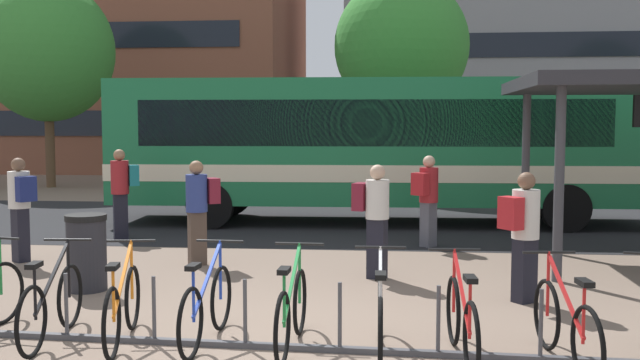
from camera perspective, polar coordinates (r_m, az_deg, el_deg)
name	(u,v)px	position (r m, az deg, el deg)	size (l,w,h in m)	color
ground	(247,347)	(7.39, -5.84, -13.18)	(200.00, 200.00, 0.00)	#7A6656
bus_lane_asphalt	(327,222)	(16.29, 0.59, -3.36)	(80.00, 7.20, 0.01)	#232326
city_bus	(387,144)	(16.08, 5.39, 2.85)	(12.10, 2.96, 3.20)	#196B3D
bike_rack	(292,341)	(7.24, -2.25, -12.75)	(7.61, 0.45, 0.70)	#47474C
parked_bicycle_black_1	(52,305)	(7.93, -20.64, -9.33)	(0.52, 1.72, 0.99)	black
parked_bicycle_orange_2	(123,307)	(7.64, -15.50, -9.73)	(0.52, 1.71, 0.99)	black
parked_bicycle_blue_3	(207,307)	(7.45, -9.04, -9.99)	(0.52, 1.72, 0.99)	black
parked_bicycle_green_4	(292,311)	(7.19, -2.28, -10.46)	(0.52, 1.72, 0.99)	black
parked_bicycle_white_5	(380,317)	(7.00, 4.83, -10.89)	(0.52, 1.72, 0.99)	black
parked_bicycle_red_6	(462,321)	(6.97, 11.27, -11.02)	(0.52, 1.72, 0.99)	black
parked_bicycle_red_7	(566,326)	(7.08, 19.05, -10.96)	(0.52, 1.72, 0.99)	black
commuter_navy_pack_0	(20,202)	(12.48, -22.84, -1.64)	(0.60, 0.56, 1.69)	black
commuter_teal_pack_1	(122,188)	(14.27, -15.57, -0.59)	(0.60, 0.52, 1.75)	black
commuter_red_pack_2	(523,228)	(9.25, 15.95, -3.73)	(0.60, 0.56, 1.64)	black
commuter_maroon_pack_3	(199,205)	(11.44, -9.65, -1.98)	(0.61, 0.54, 1.66)	#47382D
commuter_red_pack_4	(427,195)	(13.05, 8.59, -1.17)	(0.57, 0.60, 1.67)	#565660
commuter_maroon_pack_5	(375,213)	(10.33, 4.41, -2.63)	(0.59, 0.46, 1.66)	black
trash_bin	(87,252)	(10.12, -18.16, -5.51)	(0.55, 0.55, 1.03)	#232328
street_tree_0	(47,51)	(26.92, -20.98, 9.62)	(4.60, 4.60, 7.25)	brown
street_tree_2	(401,46)	(23.65, 6.53, 10.58)	(4.36, 4.36, 6.99)	brown
building_left_wing	(67,21)	(39.74, -19.59, 11.91)	(23.39, 11.92, 15.03)	brown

